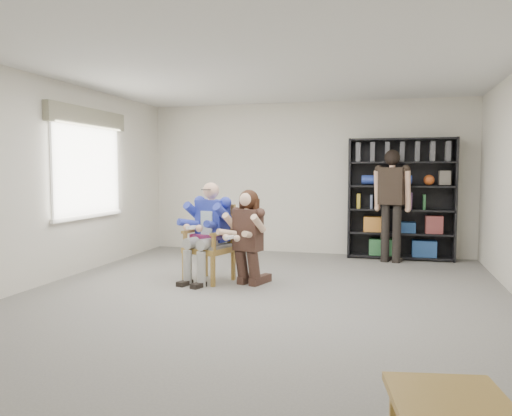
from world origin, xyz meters
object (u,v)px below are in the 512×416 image
(seated_man, at_px, (209,232))
(standing_man, at_px, (391,207))
(bookshelf, at_px, (401,199))
(armchair, at_px, (209,243))
(kneeling_woman, at_px, (247,238))

(seated_man, height_order, standing_man, standing_man)
(seated_man, height_order, bookshelf, bookshelf)
(armchair, bearing_deg, seated_man, 0.00)
(kneeling_woman, bearing_deg, armchair, -174.10)
(bookshelf, height_order, standing_man, bookshelf)
(seated_man, bearing_deg, standing_man, 58.78)
(bookshelf, relative_size, standing_man, 1.12)
(seated_man, relative_size, bookshelf, 0.66)
(armchair, height_order, bookshelf, bookshelf)
(armchair, distance_m, bookshelf, 3.68)
(kneeling_woman, relative_size, standing_man, 0.68)
(standing_man, bearing_deg, seated_man, -122.17)
(kneeling_woman, height_order, standing_man, standing_man)
(armchair, distance_m, seated_man, 0.16)
(kneeling_woman, xyz_separation_m, standing_man, (1.87, 2.27, 0.30))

